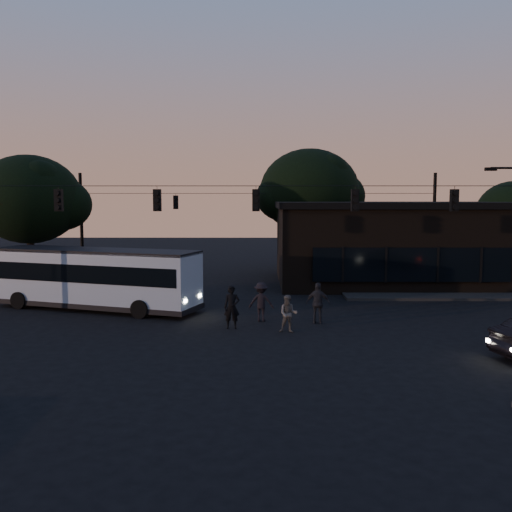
{
  "coord_description": "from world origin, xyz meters",
  "views": [
    {
      "loc": [
        0.16,
        -22.01,
        5.63
      ],
      "look_at": [
        0.0,
        4.0,
        3.0
      ],
      "focal_mm": 40.0,
      "sensor_mm": 36.0,
      "label": 1
    }
  ],
  "objects_px": {
    "bus": "(95,276)",
    "pedestrian_c": "(318,303)",
    "pedestrian_a": "(232,307)",
    "pedestrian_b": "(288,314)",
    "building": "(392,242)",
    "pedestrian_d": "(261,302)"
  },
  "relations": [
    {
      "from": "pedestrian_d",
      "to": "pedestrian_a",
      "type": "bearing_deg",
      "value": 55.29
    },
    {
      "from": "pedestrian_c",
      "to": "pedestrian_a",
      "type": "bearing_deg",
      "value": 27.37
    },
    {
      "from": "building",
      "to": "bus",
      "type": "bearing_deg",
      "value": -151.3
    },
    {
      "from": "pedestrian_a",
      "to": "pedestrian_b",
      "type": "distance_m",
      "value": 2.51
    },
    {
      "from": "bus",
      "to": "pedestrian_b",
      "type": "relative_size",
      "value": 7.0
    },
    {
      "from": "bus",
      "to": "pedestrian_c",
      "type": "relative_size",
      "value": 5.98
    },
    {
      "from": "pedestrian_b",
      "to": "pedestrian_a",
      "type": "bearing_deg",
      "value": 169.44
    },
    {
      "from": "pedestrian_a",
      "to": "pedestrian_b",
      "type": "height_order",
      "value": "pedestrian_a"
    },
    {
      "from": "building",
      "to": "pedestrian_b",
      "type": "xyz_separation_m",
      "value": [
        -7.62,
        -14.37,
        -1.91
      ]
    },
    {
      "from": "building",
      "to": "pedestrian_d",
      "type": "height_order",
      "value": "building"
    },
    {
      "from": "pedestrian_d",
      "to": "pedestrian_c",
      "type": "bearing_deg",
      "value": 174.53
    },
    {
      "from": "bus",
      "to": "pedestrian_c",
      "type": "height_order",
      "value": "bus"
    },
    {
      "from": "building",
      "to": "pedestrian_d",
      "type": "xyz_separation_m",
      "value": [
        -8.75,
        -12.16,
        -1.81
      ]
    },
    {
      "from": "pedestrian_c",
      "to": "building",
      "type": "bearing_deg",
      "value": -103.8
    },
    {
      "from": "bus",
      "to": "pedestrian_b",
      "type": "distance_m",
      "value": 10.8
    },
    {
      "from": "pedestrian_b",
      "to": "pedestrian_c",
      "type": "relative_size",
      "value": 0.85
    },
    {
      "from": "building",
      "to": "pedestrian_b",
      "type": "bearing_deg",
      "value": -117.95
    },
    {
      "from": "pedestrian_a",
      "to": "pedestrian_b",
      "type": "bearing_deg",
      "value": -16.38
    },
    {
      "from": "building",
      "to": "pedestrian_a",
      "type": "bearing_deg",
      "value": -126.25
    },
    {
      "from": "pedestrian_b",
      "to": "pedestrian_d",
      "type": "xyz_separation_m",
      "value": [
        -1.13,
        2.2,
        0.1
      ]
    },
    {
      "from": "pedestrian_b",
      "to": "pedestrian_d",
      "type": "bearing_deg",
      "value": 122.29
    },
    {
      "from": "pedestrian_b",
      "to": "building",
      "type": "bearing_deg",
      "value": 67.14
    }
  ]
}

